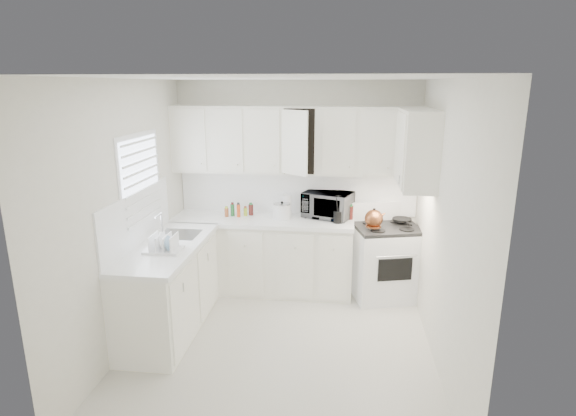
% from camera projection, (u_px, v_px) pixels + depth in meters
% --- Properties ---
extents(floor, '(3.20, 3.20, 0.00)m').
position_uv_depth(floor, '(280.00, 345.00, 4.67)').
color(floor, silver).
rests_on(floor, ground).
extents(ceiling, '(3.20, 3.20, 0.00)m').
position_uv_depth(ceiling, '(278.00, 78.00, 4.00)').
color(ceiling, white).
rests_on(ceiling, ground).
extents(wall_back, '(3.00, 0.00, 3.00)m').
position_uv_depth(wall_back, '(297.00, 186.00, 5.87)').
color(wall_back, white).
rests_on(wall_back, ground).
extents(wall_front, '(3.00, 0.00, 3.00)m').
position_uv_depth(wall_front, '(242.00, 297.00, 2.80)').
color(wall_front, white).
rests_on(wall_front, ground).
extents(wall_left, '(0.00, 3.20, 3.20)m').
position_uv_depth(wall_left, '(127.00, 217.00, 4.51)').
color(wall_left, white).
rests_on(wall_left, ground).
extents(wall_right, '(0.00, 3.20, 3.20)m').
position_uv_depth(wall_right, '(444.00, 228.00, 4.16)').
color(wall_right, white).
rests_on(wall_right, ground).
extents(window_blinds, '(0.06, 0.96, 1.06)m').
position_uv_depth(window_blinds, '(142.00, 184.00, 4.78)').
color(window_blinds, white).
rests_on(window_blinds, wall_left).
extents(lower_cabinets_back, '(2.22, 0.60, 0.90)m').
position_uv_depth(lower_cabinets_back, '(263.00, 256.00, 5.85)').
color(lower_cabinets_back, white).
rests_on(lower_cabinets_back, floor).
extents(lower_cabinets_left, '(0.60, 1.60, 0.90)m').
position_uv_depth(lower_cabinets_left, '(170.00, 290.00, 4.89)').
color(lower_cabinets_left, white).
rests_on(lower_cabinets_left, floor).
extents(countertop_back, '(2.24, 0.64, 0.05)m').
position_uv_depth(countertop_back, '(262.00, 220.00, 5.71)').
color(countertop_back, white).
rests_on(countertop_back, lower_cabinets_back).
extents(countertop_left, '(0.64, 1.62, 0.05)m').
position_uv_depth(countertop_left, '(167.00, 247.00, 4.76)').
color(countertop_left, white).
rests_on(countertop_left, lower_cabinets_left).
extents(backsplash_back, '(2.98, 0.02, 0.55)m').
position_uv_depth(backsplash_back, '(296.00, 192.00, 5.88)').
color(backsplash_back, white).
rests_on(backsplash_back, wall_back).
extents(backsplash_left, '(0.02, 1.60, 0.55)m').
position_uv_depth(backsplash_left, '(137.00, 218.00, 4.72)').
color(backsplash_left, white).
rests_on(backsplash_left, wall_left).
extents(upper_cabinets_back, '(3.00, 0.33, 0.80)m').
position_uv_depth(upper_cabinets_back, '(295.00, 173.00, 5.66)').
color(upper_cabinets_back, white).
rests_on(upper_cabinets_back, wall_back).
extents(upper_cabinets_right, '(0.33, 0.90, 0.80)m').
position_uv_depth(upper_cabinets_right, '(414.00, 186.00, 4.91)').
color(upper_cabinets_right, white).
rests_on(upper_cabinets_right, wall_right).
extents(sink, '(0.42, 0.38, 0.30)m').
position_uv_depth(sink, '(178.00, 224.00, 5.06)').
color(sink, gray).
rests_on(sink, countertop_left).
extents(stove, '(0.89, 0.79, 1.16)m').
position_uv_depth(stove, '(386.00, 252.00, 5.61)').
color(stove, white).
rests_on(stove, floor).
extents(tea_kettle, '(0.31, 0.28, 0.24)m').
position_uv_depth(tea_kettle, '(374.00, 217.00, 5.35)').
color(tea_kettle, brown).
rests_on(tea_kettle, stove).
extents(frying_pan, '(0.34, 0.45, 0.04)m').
position_uv_depth(frying_pan, '(402.00, 219.00, 5.64)').
color(frying_pan, black).
rests_on(frying_pan, stove).
extents(microwave, '(0.65, 0.49, 0.39)m').
position_uv_depth(microwave, '(328.00, 202.00, 5.71)').
color(microwave, gray).
rests_on(microwave, countertop_back).
extents(rice_cooker, '(0.22, 0.22, 0.22)m').
position_uv_depth(rice_cooker, '(282.00, 210.00, 5.67)').
color(rice_cooker, white).
rests_on(rice_cooker, countertop_back).
extents(paper_towel, '(0.12, 0.12, 0.27)m').
position_uv_depth(paper_towel, '(287.00, 205.00, 5.78)').
color(paper_towel, white).
rests_on(paper_towel, countertop_back).
extents(utensil_crock, '(0.13, 0.13, 0.35)m').
position_uv_depth(utensil_crock, '(338.00, 209.00, 5.47)').
color(utensil_crock, black).
rests_on(utensil_crock, countertop_back).
extents(dish_rack, '(0.36, 0.27, 0.20)m').
position_uv_depth(dish_rack, '(163.00, 242.00, 4.56)').
color(dish_rack, white).
rests_on(dish_rack, countertop_left).
extents(spice_left_0, '(0.06, 0.06, 0.13)m').
position_uv_depth(spice_left_0, '(228.00, 209.00, 5.87)').
color(spice_left_0, '#9C512A').
rests_on(spice_left_0, countertop_back).
extents(spice_left_1, '(0.06, 0.06, 0.13)m').
position_uv_depth(spice_left_1, '(233.00, 211.00, 5.77)').
color(spice_left_1, '#226830').
rests_on(spice_left_1, countertop_back).
extents(spice_left_2, '(0.06, 0.06, 0.13)m').
position_uv_depth(spice_left_2, '(240.00, 210.00, 5.85)').
color(spice_left_2, '#D4491C').
rests_on(spice_left_2, countertop_back).
extents(spice_left_3, '(0.06, 0.06, 0.13)m').
position_uv_depth(spice_left_3, '(244.00, 212.00, 5.76)').
color(spice_left_3, '#BAD732').
rests_on(spice_left_3, countertop_back).
extents(spice_left_4, '(0.06, 0.06, 0.13)m').
position_uv_depth(spice_left_4, '(252.00, 210.00, 5.83)').
color(spice_left_4, '#541C18').
rests_on(spice_left_4, countertop_back).
extents(sauce_right_0, '(0.06, 0.06, 0.19)m').
position_uv_depth(sauce_right_0, '(342.00, 210.00, 5.73)').
color(sauce_right_0, '#D4491C').
rests_on(sauce_right_0, countertop_back).
extents(sauce_right_1, '(0.06, 0.06, 0.19)m').
position_uv_depth(sauce_right_1, '(346.00, 211.00, 5.67)').
color(sauce_right_1, '#BAD732').
rests_on(sauce_right_1, countertop_back).
extents(sauce_right_2, '(0.06, 0.06, 0.19)m').
position_uv_depth(sauce_right_2, '(351.00, 210.00, 5.72)').
color(sauce_right_2, '#541C18').
rests_on(sauce_right_2, countertop_back).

